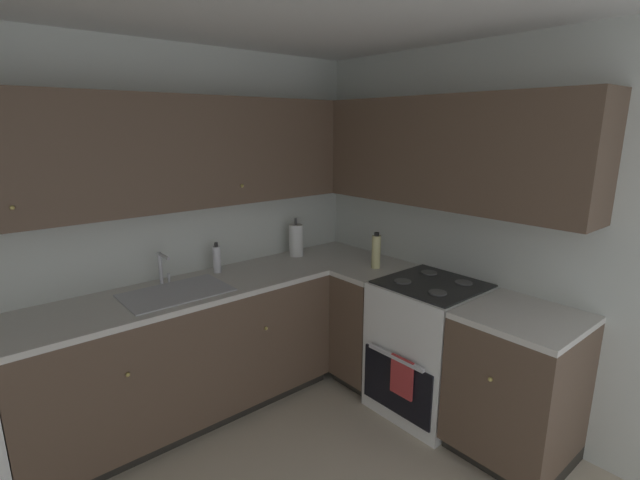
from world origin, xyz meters
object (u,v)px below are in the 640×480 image
(soap_bottle, at_px, (217,259))
(paper_towel_roll, at_px, (296,240))
(oil_bottle, at_px, (376,251))
(oven_range, at_px, (429,346))

(soap_bottle, xyz_separation_m, paper_towel_roll, (0.68, -0.02, 0.03))
(oil_bottle, bearing_deg, soap_bottle, 145.07)
(oven_range, relative_size, paper_towel_roll, 3.37)
(paper_towel_roll, height_order, oil_bottle, paper_towel_roll)
(soap_bottle, distance_m, oil_bottle, 1.14)
(paper_towel_roll, bearing_deg, oil_bottle, -68.65)
(oven_range, xyz_separation_m, paper_towel_roll, (-0.26, 1.12, 0.57))
(soap_bottle, relative_size, oil_bottle, 0.82)
(oil_bottle, bearing_deg, oven_range, -87.85)
(oven_range, xyz_separation_m, soap_bottle, (-0.95, 1.14, 0.54))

